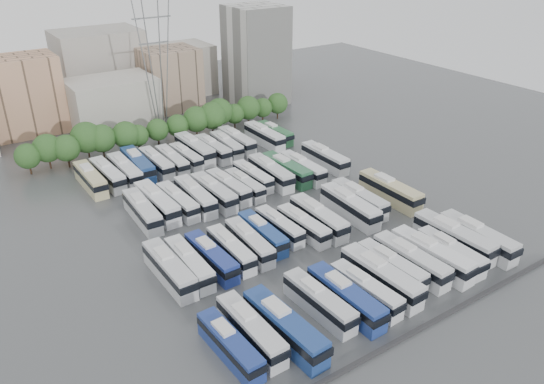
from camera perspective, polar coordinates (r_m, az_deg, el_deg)
ground at (r=89.67m, az=-0.12°, el=-3.00°), size 220.00×220.00×0.00m
parapet at (r=69.52m, az=15.66°, el=-13.97°), size 56.00×0.50×0.50m
tree_line at (r=121.89m, az=-11.48°, el=7.00°), size 65.36×8.11×8.34m
city_buildings at (r=145.90m, az=-18.91°, el=10.78°), size 102.00×35.00×20.00m
apartment_tower at (r=148.42m, az=-1.71°, el=14.47°), size 14.00×14.00×26.00m
electricity_pylon at (r=126.03m, az=-12.48°, el=14.30°), size 9.00×6.91×33.83m
bus_r0_s0 at (r=62.95m, az=-4.53°, el=-16.10°), size 2.86×11.43×3.56m
bus_r0_s1 at (r=64.53m, az=-2.27°, el=-14.57°), size 2.74×12.30×3.85m
bus_r0_s2 at (r=64.58m, az=1.37°, el=-14.28°), size 3.63×13.67×4.25m
bus_r0_s4 at (r=68.83m, az=5.10°, el=-11.64°), size 3.03×12.13×3.78m
bus_r0_s5 at (r=69.70m, az=7.92°, el=-11.13°), size 2.93×12.86×4.03m
bus_r0_s6 at (r=71.67m, az=10.03°, el=-10.30°), size 3.07×11.66×3.62m
bus_r0_s7 at (r=74.00m, az=11.64°, el=-8.88°), size 3.30×13.42×4.18m
bus_r0_s8 at (r=76.84m, az=12.72°, el=-7.77°), size 2.90×11.66×3.63m
bus_r0_s9 at (r=78.36m, az=14.72°, el=-7.12°), size 3.05×12.77×3.99m
bus_r0_s10 at (r=80.11m, az=16.79°, el=-6.53°), size 3.53×13.46×4.18m
bus_r0_s11 at (r=82.24m, az=18.67°, el=-6.13°), size 2.86×11.59×3.62m
bus_r0_s12 at (r=85.38m, az=18.97°, el=-4.63°), size 3.32×13.75×4.29m
bus_r0_s13 at (r=86.87m, az=21.25°, el=-4.54°), size 3.13×13.21×4.13m
bus_r1_s0 at (r=75.46m, az=-10.99°, el=-8.11°), size 2.88×12.78×4.00m
bus_r1_s1 at (r=76.33m, az=-8.90°, el=-7.58°), size 2.85×12.04×3.76m
bus_r1_s2 at (r=77.28m, az=-6.54°, el=-6.95°), size 2.93×11.96×3.73m
bus_r1_s3 at (r=78.85m, az=-4.43°, el=-6.17°), size 2.68×11.36×3.55m
bus_r1_s4 at (r=80.30m, az=-2.43°, el=-5.39°), size 3.13×11.79×3.66m
bus_r1_s5 at (r=82.52m, az=-1.02°, el=-4.44°), size 2.71×11.51×3.60m
bus_r1_s6 at (r=84.57m, az=0.80°, el=-3.68°), size 2.60×10.83×3.38m
bus_r1_s7 at (r=84.78m, az=3.39°, el=-3.59°), size 2.76×11.33×3.54m
bus_r1_s8 at (r=86.70m, az=5.02°, el=-2.73°), size 3.09×12.86×4.02m
bus_r1_s10 at (r=90.60m, az=8.36°, el=-1.50°), size 3.52×13.43×4.18m
bus_r1_s11 at (r=93.50m, az=9.37°, el=-0.72°), size 2.90×12.53×3.92m
bus_r1_s13 at (r=97.08m, az=12.58°, el=0.16°), size 3.01×13.60×4.26m
bus_r2_s1 at (r=90.93m, az=-13.78°, el=-1.98°), size 3.24×12.79×3.98m
bus_r2_s2 at (r=92.86m, az=-12.26°, el=-1.11°), size 3.23×13.40×4.18m
bus_r2_s3 at (r=93.09m, az=-10.11°, el=-0.98°), size 3.01×11.98×3.73m
bus_r2_s4 at (r=94.10m, az=-8.25°, el=-0.43°), size 3.14×12.76×3.98m
bus_r2_s5 at (r=95.10m, az=-6.29°, el=0.00°), size 3.14×12.77×3.98m
bus_r2_s6 at (r=97.03m, az=-4.74°, el=0.57°), size 3.23×12.10×3.76m
bus_r2_s7 at (r=97.97m, az=-2.96°, el=0.79°), size 2.56×10.90×3.41m
bus_r2_s8 at (r=101.18m, az=-2.06°, el=1.71°), size 2.64×11.19×3.50m
bus_r2_s9 at (r=102.03m, az=-0.13°, el=2.14°), size 3.37×13.16×4.10m
bus_r2_s10 at (r=103.31m, az=1.56°, el=2.45°), size 3.39×13.17×4.10m
bus_r2_s11 at (r=104.42m, az=3.28°, el=2.63°), size 2.74×12.45×3.90m
bus_r2_s13 at (r=109.33m, az=5.70°, el=3.71°), size 2.86×12.79×4.01m
bus_r3_s0 at (r=105.24m, az=-18.95°, el=1.36°), size 2.92×12.68×3.97m
bus_r3_s1 at (r=106.17m, az=-17.26°, el=1.84°), size 3.34×12.67×3.94m
bus_r3_s2 at (r=106.82m, az=-15.53°, el=2.26°), size 2.87×12.91×4.05m
bus_r3_s3 at (r=108.67m, az=-14.24°, el=2.91°), size 3.48×13.62×4.24m
bus_r3_s4 at (r=109.06m, az=-12.34°, el=3.10°), size 2.86×12.29×3.84m
bus_r3_s5 at (r=109.72m, az=-10.69°, el=3.37°), size 2.71×11.92×3.73m
bus_r3_s6 at (r=111.33m, az=-9.24°, el=3.78°), size 2.83×11.17×3.48m
bus_r3_s7 at (r=114.16m, az=-8.32°, el=4.64°), size 3.20×13.65×4.27m
bus_r3_s8 at (r=114.24m, az=-6.39°, el=4.66°), size 2.87×12.18×3.81m
bus_r3_s9 at (r=116.03m, az=-4.92°, el=5.06°), size 3.16×11.90×3.70m
bus_r3_s10 at (r=118.17m, az=-3.83°, el=5.56°), size 2.83×12.53×3.92m
bus_r3_s12 at (r=120.37m, az=-0.83°, el=6.06°), size 2.96×13.05×4.09m
bus_r3_s13 at (r=122.84m, az=0.30°, el=6.38°), size 2.95×11.53×3.59m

